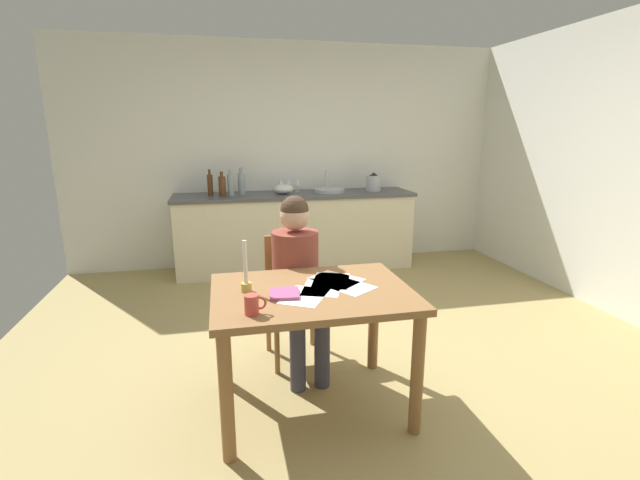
{
  "coord_description": "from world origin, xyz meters",
  "views": [
    {
      "loc": [
        -0.82,
        -2.84,
        1.63
      ],
      "look_at": [
        -0.16,
        0.2,
        0.85
      ],
      "focal_mm": 25.11,
      "sensor_mm": 36.0,
      "label": 1
    }
  ],
  "objects_px": {
    "coffee_mug": "(252,304)",
    "candlestick": "(246,277)",
    "bottle_wine_red": "(231,185)",
    "bottle_sauce": "(241,183)",
    "book_magazine": "(285,294)",
    "stovetop_kettle": "(373,183)",
    "dining_table": "(312,310)",
    "person_seated": "(298,273)",
    "bottle_vinegar": "(222,186)",
    "wine_glass_back_left": "(281,183)",
    "wine_glass_by_kettle": "(288,182)",
    "chair_at_table": "(293,291)",
    "sink_unit": "(329,190)",
    "wine_glass_near_sink": "(297,182)",
    "bottle_oil": "(210,185)",
    "mixing_bowl": "(283,189)"
  },
  "relations": [
    {
      "from": "person_seated",
      "to": "wine_glass_near_sink",
      "type": "xyz_separation_m",
      "value": [
        0.41,
        2.39,
        0.33
      ]
    },
    {
      "from": "stovetop_kettle",
      "to": "wine_glass_near_sink",
      "type": "bearing_deg",
      "value": 170.47
    },
    {
      "from": "person_seated",
      "to": "wine_glass_by_kettle",
      "type": "xyz_separation_m",
      "value": [
        0.3,
        2.39,
        0.33
      ]
    },
    {
      "from": "coffee_mug",
      "to": "candlestick",
      "type": "distance_m",
      "value": 0.33
    },
    {
      "from": "dining_table",
      "to": "wine_glass_back_left",
      "type": "relative_size",
      "value": 7.26
    },
    {
      "from": "bottle_wine_red",
      "to": "stovetop_kettle",
      "type": "distance_m",
      "value": 1.67
    },
    {
      "from": "wine_glass_near_sink",
      "to": "wine_glass_by_kettle",
      "type": "height_order",
      "value": "same"
    },
    {
      "from": "person_seated",
      "to": "stovetop_kettle",
      "type": "bearing_deg",
      "value": 59.81
    },
    {
      "from": "bottle_vinegar",
      "to": "stovetop_kettle",
      "type": "relative_size",
      "value": 1.23
    },
    {
      "from": "bottle_vinegar",
      "to": "bottle_sauce",
      "type": "xyz_separation_m",
      "value": [
        0.21,
        0.11,
        0.01
      ]
    },
    {
      "from": "wine_glass_by_kettle",
      "to": "wine_glass_back_left",
      "type": "bearing_deg",
      "value": 180.0
    },
    {
      "from": "bottle_wine_red",
      "to": "mixing_bowl",
      "type": "height_order",
      "value": "bottle_wine_red"
    },
    {
      "from": "bottle_vinegar",
      "to": "bottle_sauce",
      "type": "bearing_deg",
      "value": 27.77
    },
    {
      "from": "dining_table",
      "to": "sink_unit",
      "type": "bearing_deg",
      "value": 74.5
    },
    {
      "from": "person_seated",
      "to": "wine_glass_near_sink",
      "type": "relative_size",
      "value": 7.76
    },
    {
      "from": "candlestick",
      "to": "wine_glass_back_left",
      "type": "distance_m",
      "value": 2.9
    },
    {
      "from": "dining_table",
      "to": "book_magazine",
      "type": "relative_size",
      "value": 6.45
    },
    {
      "from": "chair_at_table",
      "to": "mixing_bowl",
      "type": "relative_size",
      "value": 3.84
    },
    {
      "from": "book_magazine",
      "to": "wine_glass_back_left",
      "type": "relative_size",
      "value": 1.13
    },
    {
      "from": "book_magazine",
      "to": "dining_table",
      "type": "bearing_deg",
      "value": 23.63
    },
    {
      "from": "bottle_wine_red",
      "to": "sink_unit",
      "type": "bearing_deg",
      "value": 3.1
    },
    {
      "from": "bottle_vinegar",
      "to": "wine_glass_back_left",
      "type": "height_order",
      "value": "bottle_vinegar"
    },
    {
      "from": "dining_table",
      "to": "chair_at_table",
      "type": "height_order",
      "value": "chair_at_table"
    },
    {
      "from": "coffee_mug",
      "to": "wine_glass_back_left",
      "type": "bearing_deg",
      "value": 79.85
    },
    {
      "from": "coffee_mug",
      "to": "candlestick",
      "type": "bearing_deg",
      "value": 91.97
    },
    {
      "from": "stovetop_kettle",
      "to": "wine_glass_by_kettle",
      "type": "height_order",
      "value": "stovetop_kettle"
    },
    {
      "from": "wine_glass_by_kettle",
      "to": "chair_at_table",
      "type": "bearing_deg",
      "value": -97.77
    },
    {
      "from": "bottle_wine_red",
      "to": "person_seated",
      "type": "bearing_deg",
      "value": -80.3
    },
    {
      "from": "bottle_vinegar",
      "to": "wine_glass_by_kettle",
      "type": "height_order",
      "value": "bottle_vinegar"
    },
    {
      "from": "bottle_oil",
      "to": "wine_glass_back_left",
      "type": "relative_size",
      "value": 1.9
    },
    {
      "from": "person_seated",
      "to": "book_magazine",
      "type": "xyz_separation_m",
      "value": [
        -0.17,
        -0.56,
        0.07
      ]
    },
    {
      "from": "book_magazine",
      "to": "stovetop_kettle",
      "type": "distance_m",
      "value": 3.16
    },
    {
      "from": "dining_table",
      "to": "wine_glass_back_left",
      "type": "bearing_deg",
      "value": 85.77
    },
    {
      "from": "sink_unit",
      "to": "bottle_sauce",
      "type": "bearing_deg",
      "value": 177.83
    },
    {
      "from": "wine_glass_by_kettle",
      "to": "wine_glass_back_left",
      "type": "distance_m",
      "value": 0.09
    },
    {
      "from": "sink_unit",
      "to": "wine_glass_by_kettle",
      "type": "height_order",
      "value": "sink_unit"
    },
    {
      "from": "bottle_oil",
      "to": "book_magazine",
      "type": "bearing_deg",
      "value": -81.26
    },
    {
      "from": "bottle_wine_red",
      "to": "bottle_sauce",
      "type": "height_order",
      "value": "bottle_sauce"
    },
    {
      "from": "person_seated",
      "to": "bottle_oil",
      "type": "relative_size",
      "value": 4.09
    },
    {
      "from": "bottle_oil",
      "to": "wine_glass_near_sink",
      "type": "distance_m",
      "value": 1.01
    },
    {
      "from": "chair_at_table",
      "to": "book_magazine",
      "type": "xyz_separation_m",
      "value": [
        -0.16,
        -0.7,
        0.25
      ]
    },
    {
      "from": "person_seated",
      "to": "wine_glass_back_left",
      "type": "bearing_deg",
      "value": 84.94
    },
    {
      "from": "bottle_wine_red",
      "to": "wine_glass_back_left",
      "type": "bearing_deg",
      "value": 19.53
    },
    {
      "from": "bottle_sauce",
      "to": "bottle_oil",
      "type": "bearing_deg",
      "value": -172.12
    },
    {
      "from": "wine_glass_near_sink",
      "to": "dining_table",
      "type": "bearing_deg",
      "value": -98.06
    },
    {
      "from": "book_magazine",
      "to": "chair_at_table",
      "type": "bearing_deg",
      "value": 84.12
    },
    {
      "from": "bottle_vinegar",
      "to": "wine_glass_back_left",
      "type": "distance_m",
      "value": 0.71
    },
    {
      "from": "bottle_sauce",
      "to": "mixing_bowl",
      "type": "xyz_separation_m",
      "value": [
        0.47,
        -0.05,
        -0.08
      ]
    },
    {
      "from": "wine_glass_back_left",
      "to": "bottle_wine_red",
      "type": "bearing_deg",
      "value": -160.47
    },
    {
      "from": "chair_at_table",
      "to": "bottle_sauce",
      "type": "bearing_deg",
      "value": 96.53
    }
  ]
}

